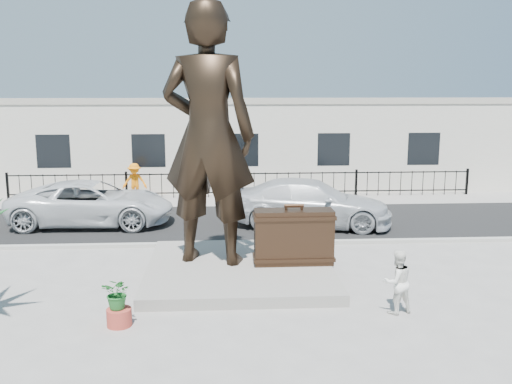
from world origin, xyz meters
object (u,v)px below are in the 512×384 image
statue (208,135)px  tourist (397,282)px  suitcase (294,237)px  car_white (92,203)px

statue → tourist: 6.46m
tourist → statue: bearing=-52.9°
suitcase → tourist: 3.67m
statue → car_white: statue is taller
statue → suitcase: 3.76m
suitcase → tourist: suitcase is taller
suitcase → car_white: 9.33m
tourist → car_white: bearing=-60.9°
car_white → statue: bearing=-139.6°
statue → suitcase: size_ratio=3.29×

